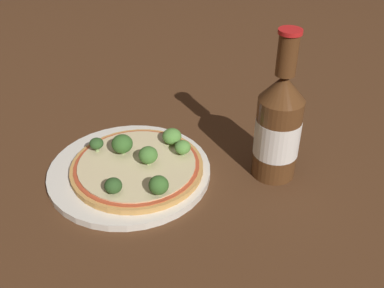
# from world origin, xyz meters

# --- Properties ---
(ground_plane) EXTENTS (3.00, 3.00, 0.00)m
(ground_plane) POSITION_xyz_m (0.00, 0.00, 0.00)
(ground_plane) COLOR #4C2D19
(plate) EXTENTS (0.27, 0.27, 0.01)m
(plate) POSITION_xyz_m (0.01, -0.01, 0.01)
(plate) COLOR silver
(plate) RESTS_ON ground_plane
(pizza) EXTENTS (0.22, 0.22, 0.01)m
(pizza) POSITION_xyz_m (0.02, -0.02, 0.02)
(pizza) COLOR tan
(pizza) RESTS_ON plate
(broccoli_floret_0) EXTENTS (0.03, 0.03, 0.03)m
(broccoli_floret_0) POSITION_xyz_m (0.06, -0.10, 0.04)
(broccoli_floret_0) COLOR #89A866
(broccoli_floret_0) RESTS_ON pizza
(broccoli_floret_1) EXTENTS (0.02, 0.02, 0.02)m
(broccoli_floret_1) POSITION_xyz_m (-0.04, 0.02, 0.04)
(broccoli_floret_1) COLOR #89A866
(broccoli_floret_1) RESTS_ON pizza
(broccoli_floret_2) EXTENTS (0.03, 0.03, 0.03)m
(broccoli_floret_2) POSITION_xyz_m (0.04, -0.02, 0.04)
(broccoli_floret_2) COLOR #89A866
(broccoli_floret_2) RESTS_ON pizza
(broccoli_floret_3) EXTENTS (0.03, 0.03, 0.02)m
(broccoli_floret_3) POSITION_xyz_m (-0.01, -0.09, 0.04)
(broccoli_floret_3) COLOR #89A866
(broccoli_floret_3) RESTS_ON pizza
(broccoli_floret_4) EXTENTS (0.03, 0.03, 0.03)m
(broccoli_floret_4) POSITION_xyz_m (0.08, 0.04, 0.04)
(broccoli_floret_4) COLOR #89A866
(broccoli_floret_4) RESTS_ON pizza
(broccoli_floret_5) EXTENTS (0.04, 0.04, 0.03)m
(broccoli_floret_5) POSITION_xyz_m (0.00, 0.01, 0.05)
(broccoli_floret_5) COLOR #89A866
(broccoli_floret_5) RESTS_ON pizza
(broccoli_floret_6) EXTENTS (0.03, 0.03, 0.03)m
(broccoli_floret_6) POSITION_xyz_m (0.10, 0.00, 0.04)
(broccoli_floret_6) COLOR #89A866
(broccoli_floret_6) RESTS_ON pizza
(beer_bottle) EXTENTS (0.07, 0.07, 0.25)m
(beer_bottle) POSITION_xyz_m (0.25, -0.03, 0.09)
(beer_bottle) COLOR #563319
(beer_bottle) RESTS_ON ground_plane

